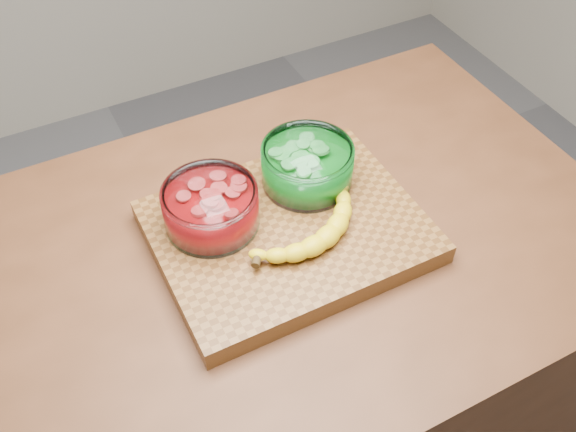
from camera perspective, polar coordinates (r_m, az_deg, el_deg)
name	(u,v)px	position (r m, az deg, el deg)	size (l,w,h in m)	color
counter	(288,369)	(1.50, 0.00, -13.42)	(1.20, 0.80, 0.90)	#502C18
cutting_board	(288,232)	(1.11, 0.00, -1.40)	(0.45, 0.35, 0.04)	brown
bowl_red	(211,208)	(1.08, -6.86, 0.71)	(0.16, 0.16, 0.08)	white
bowl_green	(307,166)	(1.15, 1.72, 4.48)	(0.16, 0.16, 0.08)	white
banana	(304,224)	(1.07, 1.46, -0.73)	(0.25, 0.16, 0.04)	gold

